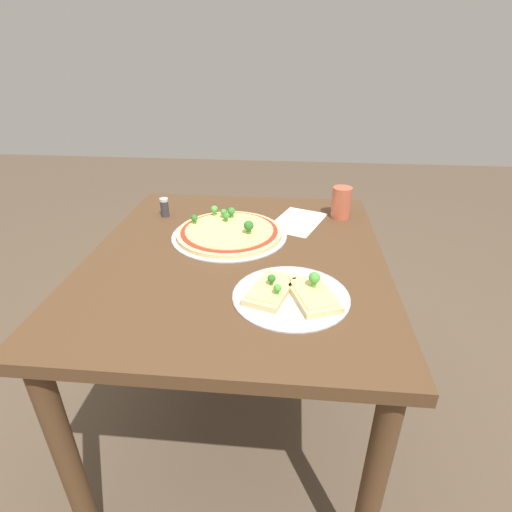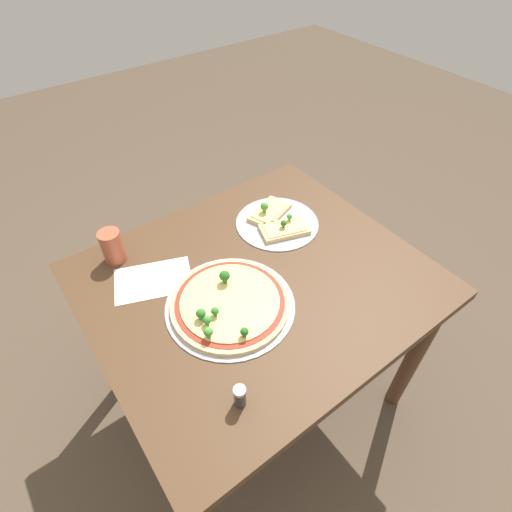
% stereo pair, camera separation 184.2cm
% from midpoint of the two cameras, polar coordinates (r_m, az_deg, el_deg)
% --- Properties ---
extents(ground_plane, '(8.00, 8.00, 0.00)m').
position_cam_midpoint_polar(ground_plane, '(1.58, 16.75, -50.87)').
color(ground_plane, brown).
extents(dining_table, '(1.04, 0.91, 0.76)m').
position_cam_midpoint_polar(dining_table, '(0.96, 24.00, -42.54)').
color(dining_table, '#4C331E').
rests_on(dining_table, ground_plane).
extents(pizza_tray_whole, '(0.39, 0.39, 0.07)m').
position_cam_midpoint_polar(pizza_tray_whole, '(0.89, 19.97, -32.32)').
color(pizza_tray_whole, '#A3A3A8').
rests_on(pizza_tray_whole, dining_table).
extents(pizza_tray_slice, '(0.30, 0.30, 0.06)m').
position_cam_midpoint_polar(pizza_tray_slice, '(0.88, 49.01, -48.26)').
color(pizza_tray_slice, '#A3A3A8').
rests_on(pizza_tray_slice, dining_table).
extents(drinking_cup, '(0.07, 0.07, 0.12)m').
position_cam_midpoint_polar(drinking_cup, '(1.12, 38.75, -18.84)').
color(drinking_cup, '#AD5138').
rests_on(drinking_cup, dining_table).
extents(condiment_shaker, '(0.03, 0.03, 0.07)m').
position_cam_midpoint_polar(condiment_shaker, '(0.93, 0.36, -23.90)').
color(condiment_shaker, '#333338').
rests_on(condiment_shaker, dining_table).
extents(paper_menu, '(0.28, 0.23, 0.00)m').
position_cam_midpoint_polar(paper_menu, '(1.05, 31.45, -24.25)').
color(paper_menu, silver).
rests_on(paper_menu, dining_table).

